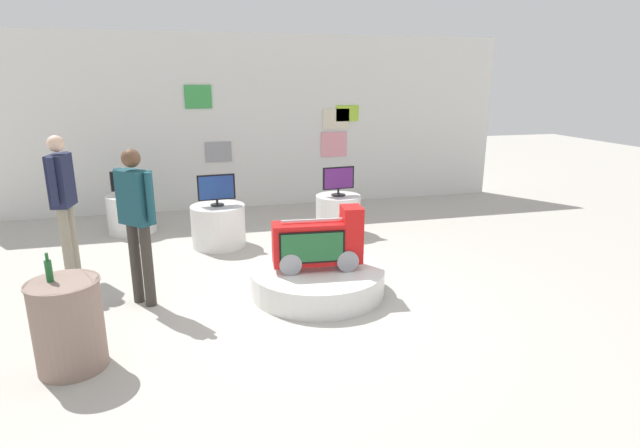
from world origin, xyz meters
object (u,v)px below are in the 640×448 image
object	(u,v)px
display_pedestal_right_rear	(132,214)
shopper_browsing_rear	(137,215)
shopper_browsing_near_truck	(63,196)
display_pedestal_center_rear	(338,214)
tv_on_left_rear	(216,189)
bottle_on_side_table	(49,270)
side_table_round	(68,324)
tv_on_center_rear	(339,180)
novelty_firetruck_tv	(319,245)
tv_on_right_rear	(128,182)
display_pedestal_left_rear	(219,226)
main_display_pedestal	(317,280)

from	to	relation	value
display_pedestal_right_rear	shopper_browsing_rear	bearing A→B (deg)	-82.56
shopper_browsing_rear	shopper_browsing_near_truck	bearing A→B (deg)	132.00
display_pedestal_center_rear	shopper_browsing_near_truck	distance (m)	4.07
tv_on_left_rear	bottle_on_side_table	bearing A→B (deg)	-116.70
display_pedestal_center_rear	side_table_round	size ratio (longest dim) A/B	0.90
tv_on_center_rear	novelty_firetruck_tv	bearing A→B (deg)	-111.66
display_pedestal_center_rear	shopper_browsing_rear	xyz separation A→B (m)	(-2.91, -2.11, 0.73)
display_pedestal_right_rear	shopper_browsing_rear	distance (m)	3.11
tv_on_center_rear	tv_on_right_rear	xyz separation A→B (m)	(-3.30, 0.89, -0.04)
display_pedestal_center_rear	display_pedestal_left_rear	bearing A→B (deg)	-174.28
tv_on_left_rear	bottle_on_side_table	world-z (taller)	tv_on_left_rear
tv_on_center_rear	tv_on_left_rear	bearing A→B (deg)	-174.27
shopper_browsing_near_truck	bottle_on_side_table	bearing A→B (deg)	-81.76
display_pedestal_right_rear	side_table_round	world-z (taller)	side_table_round
display_pedestal_left_rear	tv_on_center_rear	bearing A→B (deg)	5.60
tv_on_left_rear	side_table_round	xyz separation A→B (m)	(-1.48, -3.16, -0.47)
shopper_browsing_near_truck	shopper_browsing_rear	distance (m)	1.41
display_pedestal_right_rear	side_table_round	bearing A→B (deg)	-91.75
display_pedestal_right_rear	tv_on_center_rear	bearing A→B (deg)	-15.20
display_pedestal_left_rear	display_pedestal_center_rear	bearing A→B (deg)	5.72
display_pedestal_left_rear	tv_on_right_rear	world-z (taller)	tv_on_right_rear
tv_on_center_rear	shopper_browsing_near_truck	distance (m)	4.00
display_pedestal_left_rear	bottle_on_side_table	size ratio (longest dim) A/B	3.20
display_pedestal_left_rear	display_pedestal_center_rear	xyz separation A→B (m)	(1.95, 0.20, 0.00)
novelty_firetruck_tv	display_pedestal_right_rear	world-z (taller)	novelty_firetruck_tv
side_table_round	bottle_on_side_table	distance (m)	0.51
display_pedestal_left_rear	bottle_on_side_table	bearing A→B (deg)	-116.67
display_pedestal_left_rear	tv_on_right_rear	distance (m)	1.81
tv_on_left_rear	bottle_on_side_table	size ratio (longest dim) A/B	2.19
tv_on_left_rear	side_table_round	world-z (taller)	tv_on_left_rear
side_table_round	bottle_on_side_table	size ratio (longest dim) A/B	3.22
main_display_pedestal	shopper_browsing_near_truck	bearing A→B (deg)	157.22
novelty_firetruck_tv	side_table_round	world-z (taller)	novelty_firetruck_tv
tv_on_left_rear	shopper_browsing_near_truck	bearing A→B (deg)	-155.68
tv_on_center_rear	display_pedestal_right_rear	bearing A→B (deg)	164.80
shopper_browsing_near_truck	tv_on_center_rear	bearing A→B (deg)	15.31
main_display_pedestal	tv_on_left_rear	size ratio (longest dim) A/B	2.87
display_pedestal_center_rear	side_table_round	distance (m)	4.80
display_pedestal_center_rear	display_pedestal_right_rear	bearing A→B (deg)	164.87
display_pedestal_left_rear	bottle_on_side_table	xyz separation A→B (m)	(-1.57, -3.13, 0.60)
shopper_browsing_near_truck	shopper_browsing_rear	world-z (taller)	shopper_browsing_near_truck
display_pedestal_center_rear	tv_on_left_rear	bearing A→B (deg)	-174.15
display_pedestal_center_rear	tv_on_right_rear	size ratio (longest dim) A/B	1.36
novelty_firetruck_tv	tv_on_left_rear	distance (m)	2.36
novelty_firetruck_tv	display_pedestal_left_rear	distance (m)	2.36
display_pedestal_left_rear	novelty_firetruck_tv	bearing A→B (deg)	-63.62
side_table_round	display_pedestal_center_rear	bearing A→B (deg)	44.38
tv_on_center_rear	display_pedestal_right_rear	xyz separation A→B (m)	(-3.30, 0.90, -0.57)
novelty_firetruck_tv	bottle_on_side_table	xyz separation A→B (m)	(-2.62, -1.03, 0.32)
tv_on_center_rear	bottle_on_side_table	xyz separation A→B (m)	(-3.53, -3.32, 0.03)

